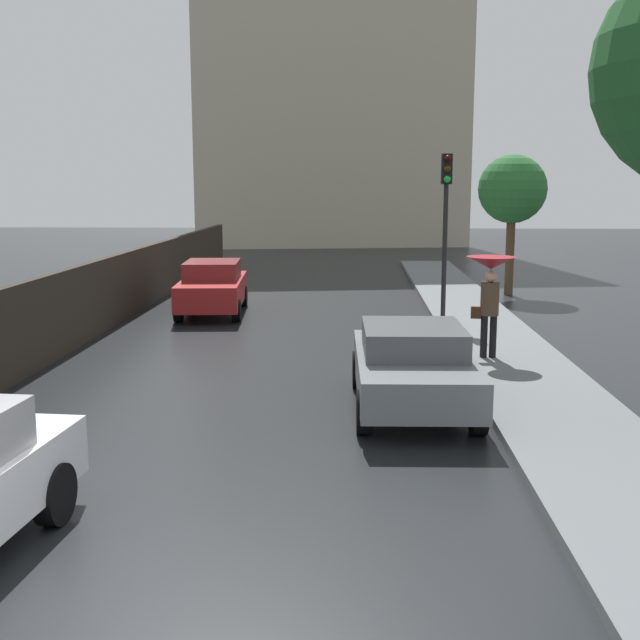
{
  "coord_description": "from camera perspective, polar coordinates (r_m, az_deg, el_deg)",
  "views": [
    {
      "loc": [
        1.94,
        -6.23,
        3.57
      ],
      "look_at": [
        1.36,
        6.49,
        1.39
      ],
      "focal_mm": 44.34,
      "sensor_mm": 36.0,
      "label": 1
    }
  ],
  "objects": [
    {
      "name": "ground",
      "position": [
        7.44,
        -13.62,
        -19.28
      ],
      "size": [
        120.0,
        120.0,
        0.0
      ],
      "primitive_type": "plane",
      "color": "black"
    },
    {
      "name": "car_grey_near_kerb",
      "position": [
        12.78,
        6.7,
        -3.25
      ],
      "size": [
        1.95,
        4.1,
        1.36
      ],
      "rotation": [
        0.0,
        0.0,
        0.03
      ],
      "color": "slate",
      "rests_on": "ground"
    },
    {
      "name": "car_red_mid_road",
      "position": [
        22.29,
        -7.76,
        2.39
      ],
      "size": [
        1.99,
        4.23,
        1.47
      ],
      "rotation": [
        0.0,
        0.0,
        3.22
      ],
      "color": "maroon",
      "rests_on": "ground"
    },
    {
      "name": "pedestrian_with_umbrella_near",
      "position": [
        16.04,
        12.19,
        2.89
      ],
      "size": [
        0.98,
        0.98,
        2.03
      ],
      "rotation": [
        0.0,
        0.0,
        -0.09
      ],
      "color": "black",
      "rests_on": "sidewalk_strip"
    },
    {
      "name": "traffic_light",
      "position": [
        20.24,
        9.07,
        8.15
      ],
      "size": [
        0.26,
        0.39,
        4.2
      ],
      "color": "black",
      "rests_on": "sidewalk_strip"
    },
    {
      "name": "street_tree_near",
      "position": [
        26.44,
        13.71,
        9.09
      ],
      "size": [
        2.2,
        2.2,
        4.54
      ],
      "color": "#4C3823",
      "rests_on": "ground"
    },
    {
      "name": "distant_tower",
      "position": [
        51.49,
        0.24,
        19.3
      ],
      "size": [
        17.35,
        14.11,
        28.27
      ],
      "color": "#B2A88E",
      "rests_on": "ground"
    }
  ]
}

